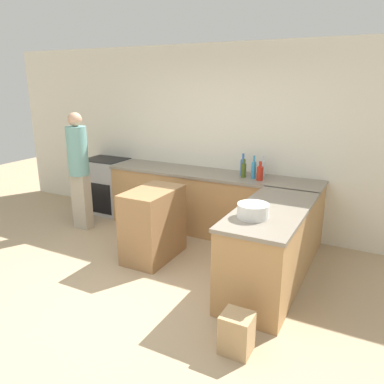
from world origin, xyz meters
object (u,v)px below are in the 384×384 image
olive_oil_bottle (244,170)px  person_by_range (79,166)px  vinegar_bottle_clear (263,168)px  paper_bag (237,333)px  hot_sauce_bottle (260,173)px  water_bottle_blue (243,167)px  mixing_bowl (253,211)px  island_table (153,224)px  range_oven (107,185)px  dish_soap_bottle (254,170)px

olive_oil_bottle → person_by_range: bearing=-162.0°
vinegar_bottle_clear → paper_bag: 2.64m
hot_sauce_bottle → water_bottle_blue: bearing=152.6°
mixing_bowl → hot_sauce_bottle: (-0.38, 1.40, 0.03)m
island_table → paper_bag: 1.98m
mixing_bowl → person_by_range: 3.02m
hot_sauce_bottle → paper_bag: size_ratio=0.73×
island_table → water_bottle_blue: 1.51m
vinegar_bottle_clear → water_bottle_blue: bearing=-159.9°
range_oven → island_table: (1.69, -1.13, -0.01)m
range_oven → hot_sauce_bottle: (2.72, -0.10, 0.55)m
range_oven → paper_bag: range_oven is taller
range_oven → island_table: bearing=-33.7°
vinegar_bottle_clear → hot_sauce_bottle: (0.04, -0.25, -0.01)m
range_oven → mixing_bowl: size_ratio=2.98×
range_oven → mixing_bowl: mixing_bowl is taller
water_bottle_blue → dish_soap_bottle: (0.19, -0.10, 0.00)m
range_oven → dish_soap_bottle: dish_soap_bottle is taller
vinegar_bottle_clear → olive_oil_bottle: size_ratio=1.09×
island_table → hot_sauce_bottle: (1.03, 1.03, 0.56)m
water_bottle_blue → dish_soap_bottle: dish_soap_bottle is taller
mixing_bowl → dish_soap_bottle: bearing=108.6°
vinegar_bottle_clear → olive_oil_bottle: 0.29m
water_bottle_blue → hot_sauce_bottle: bearing=-27.4°
island_table → range_oven: bearing=146.3°
water_bottle_blue → hot_sauce_bottle: water_bottle_blue is taller
range_oven → hot_sauce_bottle: size_ratio=3.60×
vinegar_bottle_clear → hot_sauce_bottle: 0.25m
mixing_bowl → paper_bag: size_ratio=0.88×
mixing_bowl → vinegar_bottle_clear: size_ratio=1.10×
vinegar_bottle_clear → dish_soap_bottle: dish_soap_bottle is taller
person_by_range → range_oven: bearing=102.5°
dish_soap_bottle → person_by_range: 2.55m
water_bottle_blue → range_oven: bearing=-178.7°
island_table → water_bottle_blue: (0.74, 1.18, 0.58)m
vinegar_bottle_clear → water_bottle_blue: (-0.26, -0.09, 0.01)m
island_table → olive_oil_bottle: bearing=54.2°
paper_bag → water_bottle_blue: bearing=109.9°
island_table → water_bottle_blue: bearing=58.1°
range_oven → hot_sauce_bottle: hot_sauce_bottle is taller
mixing_bowl → person_by_range: size_ratio=0.18×
hot_sauce_bottle → olive_oil_bottle: bearing=166.9°
paper_bag → vinegar_bottle_clear: bearing=103.6°
water_bottle_blue → hot_sauce_bottle: (0.30, -0.15, -0.02)m
olive_oil_bottle → dish_soap_bottle: bearing=-1.9°
mixing_bowl → vinegar_bottle_clear: 1.70m
mixing_bowl → olive_oil_bottle: (-0.64, 1.46, 0.03)m
mixing_bowl → paper_bag: bearing=-78.2°
water_bottle_blue → paper_bag: bearing=-70.1°
water_bottle_blue → dish_soap_bottle: size_ratio=0.99×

